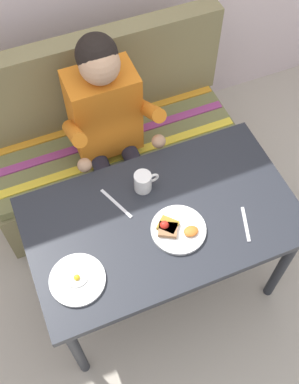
{
  "coord_description": "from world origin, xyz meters",
  "views": [
    {
      "loc": [
        -0.43,
        -0.91,
        2.5
      ],
      "look_at": [
        0.0,
        0.15,
        0.72
      ],
      "focal_mm": 43.36,
      "sensor_mm": 36.0,
      "label": 1
    }
  ],
  "objects": [
    {
      "name": "ground_plane",
      "position": [
        0.0,
        0.0,
        0.0
      ],
      "size": [
        8.0,
        8.0,
        0.0
      ],
      "primitive_type": "plane",
      "color": "#B0A695"
    },
    {
      "name": "table",
      "position": [
        0.0,
        0.0,
        0.65
      ],
      "size": [
        1.2,
        0.7,
        0.73
      ],
      "color": "#21242A",
      "rests_on": "ground"
    },
    {
      "name": "couch",
      "position": [
        0.0,
        0.76,
        0.33
      ],
      "size": [
        1.44,
        0.56,
        1.0
      ],
      "color": "olive",
      "rests_on": "ground"
    },
    {
      "name": "person",
      "position": [
        -0.04,
        0.59,
        0.74
      ],
      "size": [
        0.45,
        0.61,
        1.21
      ],
      "color": "orange",
      "rests_on": "ground"
    },
    {
      "name": "plate_breakfast",
      "position": [
        0.03,
        -0.08,
        0.74
      ],
      "size": [
        0.24,
        0.24,
        0.05
      ],
      "color": "white",
      "rests_on": "table"
    },
    {
      "name": "plate_eggs",
      "position": [
        -0.43,
        -0.14,
        0.74
      ],
      "size": [
        0.23,
        0.23,
        0.04
      ],
      "color": "white",
      "rests_on": "table"
    },
    {
      "name": "coffee_mug",
      "position": [
        -0.02,
        0.18,
        0.78
      ],
      "size": [
        0.12,
        0.08,
        0.1
      ],
      "color": "white",
      "rests_on": "table"
    },
    {
      "name": "fork",
      "position": [
        0.32,
        -0.17,
        0.73
      ],
      "size": [
        0.07,
        0.17,
        0.0
      ],
      "primitive_type": "cube",
      "rotation": [
        0.0,
        0.0,
        -0.33
      ],
      "color": "silver",
      "rests_on": "table"
    },
    {
      "name": "knife",
      "position": [
        -0.16,
        0.14,
        0.73
      ],
      "size": [
        0.09,
        0.19,
        0.0
      ],
      "primitive_type": "cube",
      "rotation": [
        0.0,
        0.0,
        0.39
      ],
      "color": "silver",
      "rests_on": "table"
    }
  ]
}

